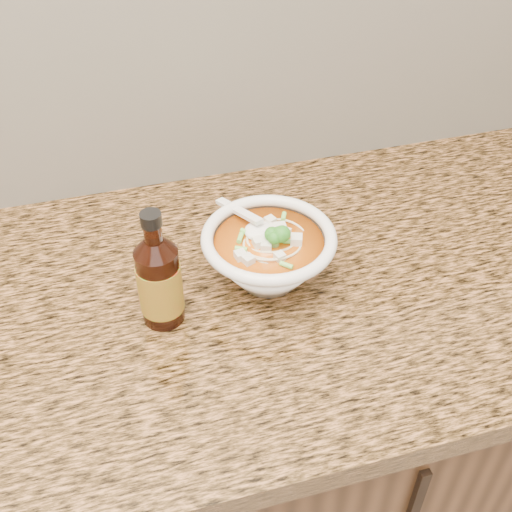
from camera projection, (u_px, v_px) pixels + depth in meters
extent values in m
cube|color=black|center=(78.00, 491.00, 1.24)|extent=(4.00, 0.65, 0.86)
cube|color=#A6693C|center=(22.00, 337.00, 0.94)|extent=(4.00, 0.68, 0.04)
cylinder|color=white|center=(268.00, 277.00, 1.01)|extent=(0.08, 0.08, 0.01)
torus|color=white|center=(269.00, 238.00, 0.95)|extent=(0.20, 0.20, 0.02)
torus|color=beige|center=(265.00, 240.00, 0.96)|extent=(0.07, 0.07, 0.00)
torus|color=beige|center=(276.00, 238.00, 0.97)|extent=(0.12, 0.12, 0.00)
torus|color=beige|center=(256.00, 242.00, 0.96)|extent=(0.14, 0.14, 0.00)
torus|color=beige|center=(256.00, 244.00, 0.96)|extent=(0.15, 0.15, 0.00)
torus|color=beige|center=(272.00, 249.00, 0.95)|extent=(0.06, 0.06, 0.00)
torus|color=beige|center=(258.00, 248.00, 0.96)|extent=(0.14, 0.14, 0.00)
cube|color=silver|center=(257.00, 239.00, 0.95)|extent=(0.02, 0.02, 0.02)
cube|color=silver|center=(283.00, 233.00, 0.96)|extent=(0.02, 0.02, 0.02)
cube|color=silver|center=(243.00, 240.00, 0.95)|extent=(0.02, 0.02, 0.02)
cube|color=silver|center=(237.00, 235.00, 0.96)|extent=(0.02, 0.02, 0.02)
cube|color=silver|center=(260.00, 247.00, 0.94)|extent=(0.02, 0.02, 0.02)
cube|color=silver|center=(244.00, 255.00, 0.93)|extent=(0.02, 0.02, 0.01)
cube|color=silver|center=(251.00, 226.00, 0.98)|extent=(0.02, 0.02, 0.01)
cube|color=silver|center=(259.00, 253.00, 0.93)|extent=(0.02, 0.02, 0.02)
cube|color=silver|center=(249.00, 238.00, 0.96)|extent=(0.02, 0.02, 0.02)
cube|color=silver|center=(295.00, 258.00, 0.92)|extent=(0.02, 0.02, 0.02)
ellipsoid|color=#196014|center=(275.00, 235.00, 0.94)|extent=(0.04, 0.04, 0.03)
cylinder|color=#7BDC54|center=(242.00, 254.00, 0.93)|extent=(0.02, 0.02, 0.01)
cylinder|color=#7BDC54|center=(234.00, 235.00, 0.96)|extent=(0.02, 0.02, 0.01)
cylinder|color=#7BDC54|center=(276.00, 268.00, 0.91)|extent=(0.01, 0.02, 0.01)
cylinder|color=#7BDC54|center=(241.00, 231.00, 0.97)|extent=(0.01, 0.02, 0.01)
cylinder|color=#7BDC54|center=(288.00, 238.00, 0.96)|extent=(0.02, 0.02, 0.01)
cylinder|color=#7BDC54|center=(297.00, 260.00, 0.92)|extent=(0.02, 0.01, 0.01)
ellipsoid|color=white|center=(259.00, 231.00, 0.97)|extent=(0.05, 0.05, 0.02)
cube|color=white|center=(239.00, 211.00, 0.99)|extent=(0.05, 0.11, 0.03)
cylinder|color=black|center=(160.00, 286.00, 0.91)|extent=(0.06, 0.06, 0.13)
cylinder|color=black|center=(153.00, 233.00, 0.84)|extent=(0.03, 0.03, 0.03)
cylinder|color=black|center=(151.00, 219.00, 0.83)|extent=(0.03, 0.03, 0.02)
cylinder|color=red|center=(160.00, 287.00, 0.91)|extent=(0.07, 0.07, 0.08)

